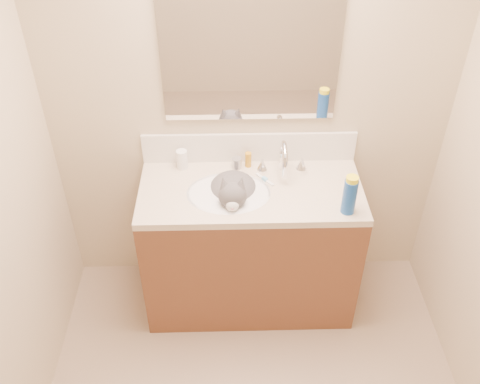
{
  "coord_description": "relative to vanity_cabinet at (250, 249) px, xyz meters",
  "views": [
    {
      "loc": [
        -0.12,
        -1.26,
        2.63
      ],
      "look_at": [
        -0.06,
        0.92,
        0.88
      ],
      "focal_mm": 40.0,
      "sensor_mm": 36.0,
      "label": 1
    }
  ],
  "objects": [
    {
      "name": "room_shell",
      "position": [
        0.0,
        -0.97,
        1.08
      ],
      "size": [
        2.24,
        2.54,
        2.52
      ],
      "color": "#C5B492",
      "rests_on": "ground"
    },
    {
      "name": "vanity_cabinet",
      "position": [
        0.0,
        0.0,
        0.0
      ],
      "size": [
        1.2,
        0.55,
        0.82
      ],
      "primitive_type": "cube",
      "color": "brown",
      "rests_on": "ground"
    },
    {
      "name": "counter_slab",
      "position": [
        0.0,
        0.0,
        0.43
      ],
      "size": [
        1.2,
        0.55,
        0.04
      ],
      "primitive_type": "cube",
      "color": "beige",
      "rests_on": "vanity_cabinet"
    },
    {
      "name": "basin",
      "position": [
        -0.12,
        -0.03,
        0.38
      ],
      "size": [
        0.45,
        0.36,
        0.14
      ],
      "primitive_type": "ellipsoid",
      "color": "white",
      "rests_on": "vanity_cabinet"
    },
    {
      "name": "faucet",
      "position": [
        0.18,
        0.14,
        0.54
      ],
      "size": [
        0.28,
        0.2,
        0.21
      ],
      "color": "silver",
      "rests_on": "counter_slab"
    },
    {
      "name": "cat",
      "position": [
        -0.09,
        -0.0,
        0.42
      ],
      "size": [
        0.32,
        0.4,
        0.32
      ],
      "rotation": [
        0.0,
        0.0,
        -0.03
      ],
      "color": "#4E4C4E",
      "rests_on": "basin"
    },
    {
      "name": "backsplash",
      "position": [
        0.0,
        0.26,
        0.54
      ],
      "size": [
        1.2,
        0.02,
        0.18
      ],
      "primitive_type": "cube",
      "color": "white",
      "rests_on": "counter_slab"
    },
    {
      "name": "mirror",
      "position": [
        0.0,
        0.26,
        1.13
      ],
      "size": [
        0.9,
        0.02,
        0.8
      ],
      "primitive_type": "cube",
      "color": "white",
      "rests_on": "room_shell"
    },
    {
      "name": "pill_bottle",
      "position": [
        -0.38,
        0.21,
        0.51
      ],
      "size": [
        0.07,
        0.07,
        0.11
      ],
      "primitive_type": "cylinder",
      "rotation": [
        0.0,
        0.0,
        -0.19
      ],
      "color": "white",
      "rests_on": "counter_slab"
    },
    {
      "name": "pill_label",
      "position": [
        -0.38,
        0.21,
        0.49
      ],
      "size": [
        0.06,
        0.06,
        0.04
      ],
      "primitive_type": "cylinder",
      "rotation": [
        0.0,
        0.0,
        -0.19
      ],
      "color": "orange",
      "rests_on": "pill_bottle"
    },
    {
      "name": "silver_jar",
      "position": [
        -0.07,
        0.2,
        0.48
      ],
      "size": [
        0.07,
        0.07,
        0.06
      ],
      "primitive_type": "cylinder",
      "rotation": [
        0.0,
        0.0,
        0.26
      ],
      "color": "#B7B7BC",
      "rests_on": "counter_slab"
    },
    {
      "name": "amber_bottle",
      "position": [
        -0.01,
        0.21,
        0.49
      ],
      "size": [
        0.04,
        0.04,
        0.09
      ],
      "primitive_type": "cylinder",
      "rotation": [
        0.0,
        0.0,
        -0.27
      ],
      "color": "orange",
      "rests_on": "counter_slab"
    },
    {
      "name": "toothbrush",
      "position": [
        0.08,
        0.07,
        0.45
      ],
      "size": [
        0.1,
        0.12,
        0.01
      ],
      "primitive_type": "cube",
      "rotation": [
        0.0,
        0.0,
        0.67
      ],
      "color": "white",
      "rests_on": "counter_slab"
    },
    {
      "name": "toothbrush_head",
      "position": [
        0.08,
        0.07,
        0.46
      ],
      "size": [
        0.03,
        0.04,
        0.02
      ],
      "primitive_type": "cube",
      "rotation": [
        0.0,
        0.0,
        0.67
      ],
      "color": "#6EBCEA",
      "rests_on": "counter_slab"
    },
    {
      "name": "spray_can",
      "position": [
        0.48,
        -0.2,
        0.55
      ],
      "size": [
        0.08,
        0.08,
        0.19
      ],
      "primitive_type": "cylinder",
      "rotation": [
        0.0,
        0.0,
        -0.14
      ],
      "color": "#16489F",
      "rests_on": "counter_slab"
    },
    {
      "name": "spray_cap",
      "position": [
        0.48,
        -0.2,
        0.65
      ],
      "size": [
        0.07,
        0.07,
        0.04
      ],
      "primitive_type": "cylinder",
      "rotation": [
        0.0,
        0.0,
        -0.14
      ],
      "color": "yellow",
      "rests_on": "spray_can"
    }
  ]
}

